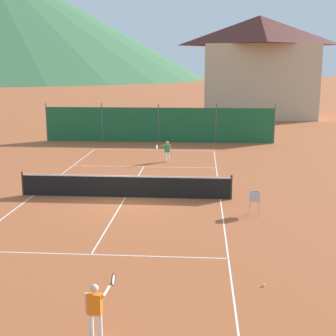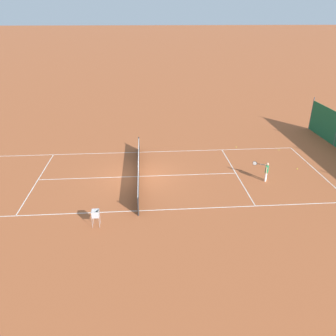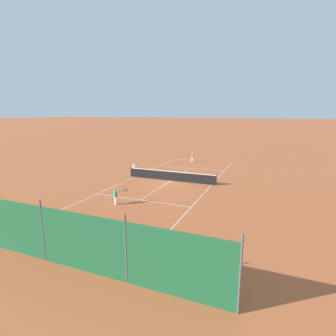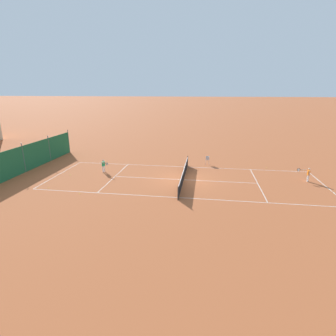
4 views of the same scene
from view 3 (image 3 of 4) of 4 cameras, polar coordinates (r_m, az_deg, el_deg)
name	(u,v)px [view 3 (image 3 of 4)]	position (r m, az deg, el deg)	size (l,w,h in m)	color
ground_plane	(171,181)	(26.07, 0.66, -2.76)	(600.00, 600.00, 0.00)	#A8542D
court_line_markings	(171,181)	(26.07, 0.66, -2.75)	(8.25, 23.85, 0.01)	white
tennis_net	(171,176)	(25.95, 0.66, -1.69)	(9.18, 0.08, 1.06)	#2D2D2D
windscreen_fence_far	(43,234)	(13.34, -25.49, -12.79)	(17.28, 0.08, 2.90)	#1E6038
player_near_service	(116,195)	(19.63, -11.27, -5.77)	(0.82, 0.88, 1.25)	white
player_far_service	(192,156)	(36.24, 5.26, 2.53)	(0.47, 1.00, 1.22)	white
tennis_ball_near_corner	(159,163)	(35.25, -1.87, 1.18)	(0.07, 0.07, 0.07)	#CCE033
tennis_ball_far_corner	(111,221)	(16.95, -12.26, -11.22)	(0.07, 0.07, 0.07)	#CCE033
tennis_ball_alley_left	(161,231)	(15.34, -1.50, -13.51)	(0.07, 0.07, 0.07)	#CCE033
tennis_ball_by_net_right	(191,214)	(17.78, 5.13, -9.87)	(0.07, 0.07, 0.07)	#CCE033
ball_hopper	(134,166)	(29.99, -7.33, 0.38)	(0.36, 0.36, 0.89)	#B7B7BC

